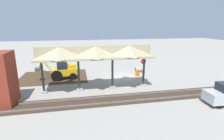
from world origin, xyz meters
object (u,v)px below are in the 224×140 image
Objects in this scene: stop_sign at (143,63)px; concrete_pipe at (139,69)px; traffic_barrel at (137,73)px; backhoe at (63,70)px.

stop_sign is 2.20m from concrete_pipe.
stop_sign is at bearing 88.42° from concrete_pipe.
stop_sign is 2.62× the size of traffic_barrel.
traffic_barrel is (-10.17, 0.59, -0.82)m from backhoe.
backhoe is at bearing -0.98° from stop_sign.
stop_sign is at bearing 179.02° from backhoe.
backhoe is 4.57× the size of concrete_pipe.
stop_sign is at bearing -157.83° from traffic_barrel.
backhoe is at bearing 7.88° from concrete_pipe.
traffic_barrel is (0.99, 0.40, -1.25)m from stop_sign.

